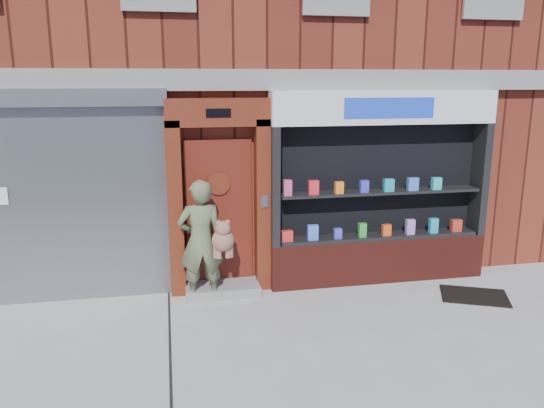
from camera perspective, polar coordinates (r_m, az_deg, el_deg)
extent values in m
plane|color=#9E9E99|center=(6.75, 2.81, -14.61)|extent=(80.00, 80.00, 0.00)
cube|color=#5E1E15|center=(11.91, -4.29, 17.26)|extent=(12.00, 8.00, 8.00)
cube|color=gray|center=(7.85, -0.41, 13.21)|extent=(12.00, 0.16, 0.30)
cube|color=gray|center=(8.07, -21.84, -0.28)|extent=(3.00, 0.10, 2.80)
cube|color=slate|center=(7.82, -22.88, 10.51)|extent=(3.10, 0.30, 0.24)
cube|color=#5B1E0F|center=(7.87, -10.37, -0.61)|extent=(0.22, 0.28, 2.60)
cube|color=#5B1E0F|center=(7.99, -1.01, -0.19)|extent=(0.22, 0.28, 2.60)
cube|color=#5B1E0F|center=(7.70, -5.89, 9.79)|extent=(1.50, 0.28, 0.40)
cube|color=black|center=(7.55, -5.78, 9.72)|extent=(0.35, 0.01, 0.12)
cube|color=#5D1B11|center=(8.03, -5.72, -0.91)|extent=(1.00, 0.06, 2.20)
cylinder|color=black|center=(7.90, -5.76, 2.19)|extent=(0.28, 0.02, 0.28)
cylinder|color=#5B1E0F|center=(7.89, -5.76, 2.17)|extent=(0.34, 0.02, 0.34)
cube|color=gray|center=(8.13, -5.34, -9.09)|extent=(1.10, 0.55, 0.15)
cube|color=slate|center=(7.82, -0.82, 0.28)|extent=(0.10, 0.02, 0.18)
cube|color=#5E1E16|center=(8.71, 11.22, -5.81)|extent=(3.50, 0.40, 0.70)
cube|color=black|center=(7.90, 0.20, 1.89)|extent=(0.12, 0.40, 1.80)
cube|color=black|center=(9.17, 21.39, 2.56)|extent=(0.12, 0.40, 1.80)
cube|color=black|center=(8.56, 11.12, 2.52)|extent=(3.30, 0.03, 1.80)
cube|color=black|center=(8.59, 11.33, -3.42)|extent=(3.20, 0.36, 0.06)
cube|color=black|center=(8.42, 11.55, 1.29)|extent=(3.20, 0.36, 0.04)
cube|color=white|center=(8.26, 11.97, 10.15)|extent=(3.50, 0.40, 0.50)
cube|color=blue|center=(8.07, 12.54, 10.06)|extent=(1.40, 0.01, 0.30)
cube|color=red|center=(8.04, 1.64, -3.46)|extent=(0.17, 0.09, 0.17)
cube|color=#446EE9|center=(8.13, 4.39, -3.07)|extent=(0.16, 0.09, 0.23)
cube|color=#3C46CD|center=(8.25, 7.07, -3.15)|extent=(0.12, 0.09, 0.16)
cube|color=green|center=(8.37, 9.68, -2.78)|extent=(0.12, 0.09, 0.22)
cube|color=#E35317|center=(8.53, 12.19, -2.75)|extent=(0.14, 0.09, 0.18)
cube|color=#AC76D5|center=(8.68, 14.63, -2.39)|extent=(0.13, 0.09, 0.24)
cube|color=teal|center=(8.86, 16.96, -2.24)|extent=(0.13, 0.09, 0.24)
cube|color=red|center=(9.06, 19.19, -2.20)|extent=(0.17, 0.09, 0.20)
cube|color=#D3466D|center=(7.86, 1.67, 1.75)|extent=(0.12, 0.09, 0.24)
cube|color=red|center=(7.96, 4.48, 1.78)|extent=(0.15, 0.09, 0.22)
cube|color=orange|center=(8.08, 7.21, 1.76)|extent=(0.13, 0.09, 0.18)
cube|color=#3A39C4|center=(8.21, 9.87, 1.87)|extent=(0.13, 0.09, 0.19)
cube|color=teal|center=(8.36, 12.43, 1.99)|extent=(0.16, 0.09, 0.20)
cube|color=#4176DE|center=(8.53, 14.90, 2.08)|extent=(0.16, 0.09, 0.20)
cube|color=#28BBCC|center=(8.71, 17.26, 2.12)|extent=(0.15, 0.09, 0.19)
imported|color=#5E6945|center=(7.69, -7.67, -3.96)|extent=(0.68, 0.47, 1.79)
sphere|color=#895A44|center=(7.56, -5.30, -3.92)|extent=(0.32, 0.32, 0.32)
sphere|color=#895A44|center=(7.46, -5.29, -2.63)|extent=(0.21, 0.21, 0.21)
sphere|color=#895A44|center=(7.43, -5.79, -2.02)|extent=(0.07, 0.07, 0.07)
sphere|color=#895A44|center=(7.44, -4.81, -1.97)|extent=(0.07, 0.07, 0.07)
cylinder|color=#895A44|center=(7.60, -6.08, -5.11)|extent=(0.07, 0.07, 0.19)
cylinder|color=#895A44|center=(7.62, -4.47, -5.02)|extent=(0.07, 0.07, 0.19)
cylinder|color=#895A44|center=(7.59, -5.74, -5.14)|extent=(0.07, 0.07, 0.19)
cylinder|color=#895A44|center=(7.60, -4.78, -5.09)|extent=(0.07, 0.07, 0.19)
cube|color=black|center=(8.56, 20.93, -9.21)|extent=(1.14, 0.99, 0.02)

